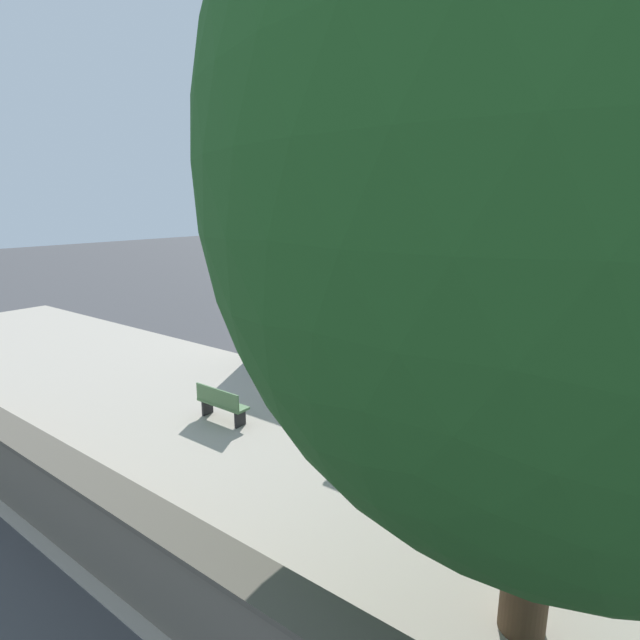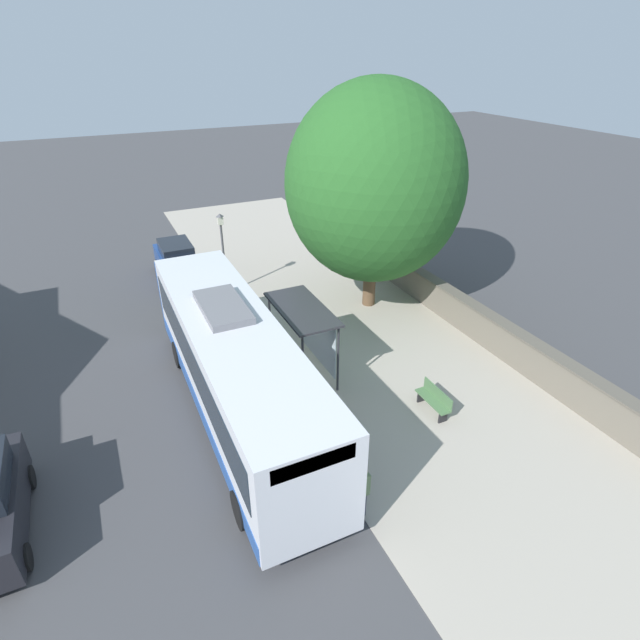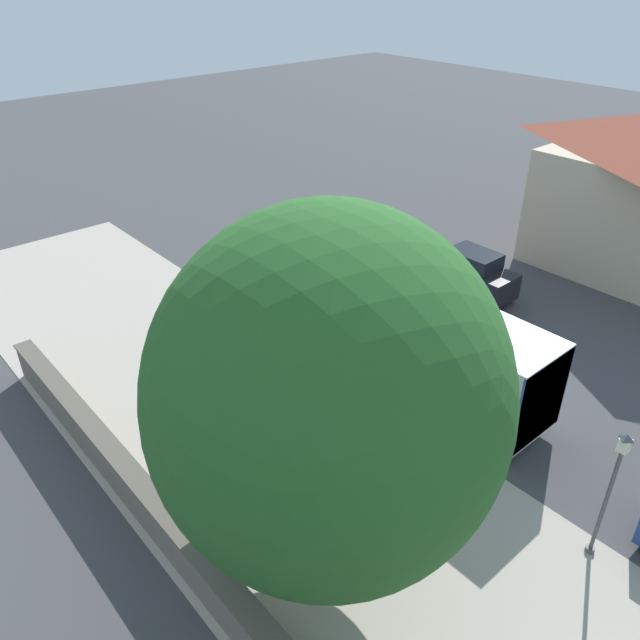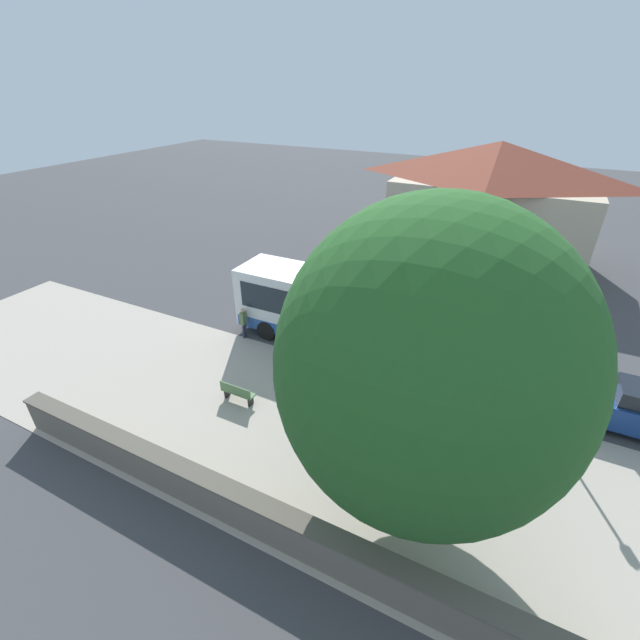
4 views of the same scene
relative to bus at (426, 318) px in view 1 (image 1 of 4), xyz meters
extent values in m
plane|color=#424244|center=(-1.62, -1.54, -1.88)|extent=(120.00, 120.00, 0.00)
cube|color=#ADA393|center=(-6.12, -1.54, -1.87)|extent=(9.00, 44.00, 0.02)
cube|color=#6B6356|center=(-10.17, -1.54, -1.23)|extent=(0.50, 20.00, 1.29)
cube|color=#5B5449|center=(-10.17, -1.54, -0.55)|extent=(0.60, 20.00, 0.08)
cube|color=#C6B293|center=(14.94, -3.71, 0.85)|extent=(6.82, 12.64, 5.47)
cube|color=silver|center=(0.00, 0.02, 0.05)|extent=(2.55, 11.72, 2.96)
cube|color=black|center=(0.00, 0.02, 0.44)|extent=(2.59, 10.78, 1.30)
cube|color=#264C93|center=(0.00, 0.02, -1.13)|extent=(2.59, 11.48, 0.59)
cube|color=black|center=(0.00, 5.84, 1.23)|extent=(1.91, 0.08, 0.41)
cube|color=slate|center=(0.00, -0.86, 1.64)|extent=(1.27, 2.58, 0.22)
cylinder|color=black|center=(-1.19, 4.12, -1.38)|extent=(0.30, 1.00, 1.00)
cylinder|color=black|center=(1.19, 4.12, -1.38)|extent=(0.30, 1.00, 1.00)
cylinder|color=black|center=(-1.19, -3.62, -1.38)|extent=(0.30, 1.00, 1.00)
cylinder|color=black|center=(1.19, -3.62, -1.38)|extent=(0.30, 1.00, 1.00)
cylinder|color=#2D2D33|center=(-2.16, -2.82, -0.59)|extent=(0.08, 0.08, 2.57)
cylinder|color=#2D2D33|center=(-2.16, 0.25, -0.59)|extent=(0.08, 0.08, 2.57)
cylinder|color=#2D2D33|center=(-3.44, -2.82, -0.59)|extent=(0.08, 0.08, 2.57)
cylinder|color=#2D2D33|center=(-3.44, 0.25, -0.59)|extent=(0.08, 0.08, 2.57)
cube|color=#2D2D33|center=(-2.80, -1.29, 0.74)|extent=(1.58, 3.36, 0.08)
cube|color=silver|center=(-3.42, -1.29, -0.46)|extent=(0.03, 2.76, 2.06)
cylinder|color=#2D3347|center=(-1.67, 5.19, -1.48)|extent=(0.12, 0.12, 0.80)
cylinder|color=#2D3347|center=(-1.51, 5.19, -1.48)|extent=(0.12, 0.12, 0.80)
cube|color=#59724C|center=(-1.59, 5.19, -0.76)|extent=(0.34, 0.22, 0.64)
sphere|color=tan|center=(-1.59, 5.19, -0.33)|extent=(0.22, 0.22, 0.22)
cube|color=#4C7247|center=(-5.71, 2.58, -1.43)|extent=(0.40, 1.45, 0.06)
cube|color=#4C7247|center=(-5.88, 2.58, -1.20)|extent=(0.04, 1.45, 0.40)
cube|color=black|center=(-5.71, 2.00, -1.65)|extent=(0.32, 0.06, 0.45)
cube|color=black|center=(-5.71, 3.15, -1.65)|extent=(0.32, 0.06, 0.45)
cylinder|color=brown|center=(-7.70, -4.99, -0.14)|extent=(0.57, 0.57, 3.48)
ellipsoid|color=#265B23|center=(-7.70, -4.99, 3.64)|extent=(7.39, 7.39, 8.12)
cube|color=black|center=(6.87, 1.86, -1.06)|extent=(1.75, 4.08, 1.10)
cube|color=black|center=(6.87, 1.76, -0.17)|extent=(1.49, 2.12, 0.68)
cylinder|color=black|center=(6.05, 3.19, -1.56)|extent=(0.22, 0.64, 0.64)
cylinder|color=black|center=(7.70, 3.19, -1.56)|extent=(0.22, 0.64, 0.64)
cylinder|color=black|center=(6.05, 0.54, -1.56)|extent=(0.22, 0.64, 0.64)
cylinder|color=black|center=(7.70, 0.54, -1.56)|extent=(0.22, 0.64, 0.64)
camera|label=1|loc=(-13.35, -6.08, 3.32)|focal=28.00mm
camera|label=2|loc=(3.04, 12.62, 8.71)|focal=28.00mm
camera|label=3|loc=(-14.36, -12.42, 11.42)|focal=35.00mm
camera|label=4|loc=(-16.27, -6.41, 9.62)|focal=24.00mm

